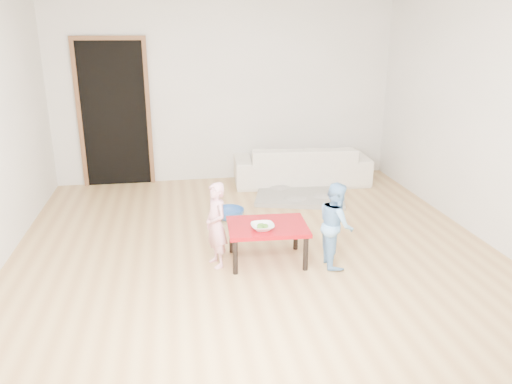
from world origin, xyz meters
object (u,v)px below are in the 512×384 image
object	(u,v)px
sofa	(301,164)
child_blue	(336,224)
basin	(229,214)
red_table	(267,243)
bowl	(263,227)
child_pink	(216,225)

from	to	relation	value
sofa	child_blue	bearing A→B (deg)	86.80
basin	red_table	bearing A→B (deg)	-78.91
sofa	basin	xyz separation A→B (m)	(-1.23, -1.27, -0.23)
child_blue	basin	bearing A→B (deg)	34.89
sofa	bowl	xyz separation A→B (m)	(-1.06, -2.60, 0.13)
sofa	red_table	distance (m)	2.68
red_table	child_pink	world-z (taller)	child_pink
basin	sofa	bearing A→B (deg)	45.85
child_blue	child_pink	bearing A→B (deg)	84.34
child_pink	child_blue	bearing A→B (deg)	62.74
red_table	basin	bearing A→B (deg)	101.09
sofa	red_table	bearing A→B (deg)	72.60
bowl	child_pink	xyz separation A→B (m)	(-0.43, 0.10, 0.01)
child_pink	bowl	bearing A→B (deg)	58.12
bowl	child_blue	xyz separation A→B (m)	(0.71, -0.07, 0.00)
child_pink	basin	size ratio (longest dim) A/B	2.26
red_table	bowl	distance (m)	0.25
red_table	child_blue	xyz separation A→B (m)	(0.64, -0.18, 0.22)
basin	child_pink	bearing A→B (deg)	-102.06
child_pink	sofa	bearing A→B (deg)	130.24
sofa	child_pink	bearing A→B (deg)	63.43
sofa	child_pink	xyz separation A→B (m)	(-1.49, -2.50, 0.13)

